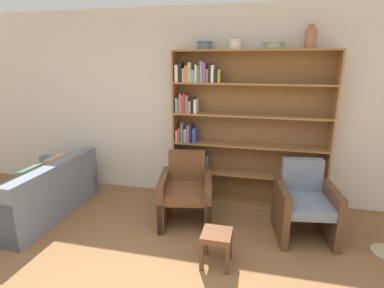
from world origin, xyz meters
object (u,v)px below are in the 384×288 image
(bookshelf, at_px, (235,130))
(bowl_cream, at_px, (274,45))
(bowl_copper, at_px, (205,45))
(couch, at_px, (38,195))
(vase_tall, at_px, (311,38))
(armchair_leather, at_px, (186,191))
(footstool, at_px, (217,239))
(bowl_olive, at_px, (235,44))
(armchair_cushioned, at_px, (304,203))

(bookshelf, relative_size, bowl_cream, 8.33)
(bowl_copper, xyz_separation_m, couch, (-2.10, -0.97, -1.96))
(vase_tall, height_order, armchair_leather, vase_tall)
(bowl_copper, height_order, footstool, bowl_copper)
(bowl_olive, xyz_separation_m, vase_tall, (0.91, 0.00, 0.06))
(bowl_cream, bearing_deg, bowl_copper, 180.00)
(bowl_copper, height_order, armchair_cushioned, bowl_copper)
(couch, bearing_deg, armchair_cushioned, -84.49)
(bowl_olive, relative_size, bowl_cream, 0.73)
(bowl_copper, xyz_separation_m, armchair_leather, (-0.09, -0.67, -1.82))
(bowl_olive, distance_m, bowl_cream, 0.48)
(couch, relative_size, armchair_cushioned, 1.87)
(bowl_olive, bearing_deg, bowl_copper, 180.00)
(bowl_cream, relative_size, armchair_cushioned, 0.30)
(vase_tall, bearing_deg, bookshelf, 178.71)
(armchair_cushioned, relative_size, footstool, 2.42)
(bowl_copper, height_order, bowl_olive, bowl_olive)
(bowl_copper, bearing_deg, armchair_cushioned, -26.54)
(bookshelf, distance_m, armchair_cushioned, 1.33)
(bowl_copper, relative_size, vase_tall, 0.77)
(bowl_olive, relative_size, footstool, 0.52)
(bowl_copper, bearing_deg, bookshelf, 2.60)
(armchair_leather, distance_m, armchair_cushioned, 1.44)
(bowl_cream, distance_m, couch, 3.69)
(armchair_leather, bearing_deg, footstool, 112.47)
(bowl_olive, xyz_separation_m, footstool, (0.02, -1.47, -1.95))
(bookshelf, bearing_deg, armchair_leather, -127.41)
(armchair_leather, bearing_deg, bowl_copper, -108.82)
(armchair_cushioned, bearing_deg, bowl_olive, -43.50)
(bookshelf, xyz_separation_m, couch, (-2.53, -0.99, -0.81))
(bowl_cream, bearing_deg, footstool, -107.28)
(vase_tall, relative_size, footstool, 0.79)
(couch, xyz_separation_m, footstool, (2.52, -0.50, 0.02))
(bowl_copper, distance_m, vase_tall, 1.32)
(bookshelf, relative_size, armchair_leather, 2.47)
(bookshelf, relative_size, bowl_copper, 9.79)
(bookshelf, distance_m, vase_tall, 1.50)
(bowl_copper, bearing_deg, vase_tall, -0.00)
(armchair_cushioned, height_order, footstool, armchair_cushioned)
(bookshelf, bearing_deg, bowl_olive, -148.73)
(bowl_olive, distance_m, vase_tall, 0.92)
(vase_tall, height_order, armchair_cushioned, vase_tall)
(couch, xyz_separation_m, armchair_cushioned, (3.44, 0.29, 0.13))
(bowl_olive, height_order, armchair_cushioned, bowl_olive)
(bowl_olive, height_order, vase_tall, vase_tall)
(bowl_olive, distance_m, couch, 3.32)
(vase_tall, relative_size, couch, 0.18)
(bowl_cream, height_order, couch, bowl_cream)
(armchair_leather, bearing_deg, couch, -2.60)
(bookshelf, xyz_separation_m, footstool, (-0.01, -1.49, -0.80))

